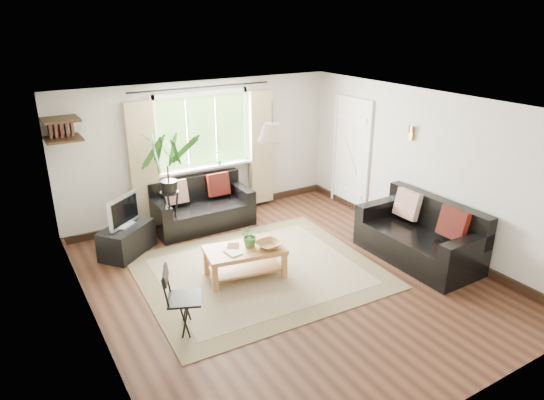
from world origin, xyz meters
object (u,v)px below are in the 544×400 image
folding_chair (185,300)px  sofa_right (419,233)px  sofa_back (202,205)px  palm_stand (169,188)px  coffee_table (245,262)px  tv_stand (127,240)px

folding_chair → sofa_right: bearing=-68.9°
sofa_back → palm_stand: 0.82m
sofa_right → coffee_table: bearing=-110.1°
sofa_right → folding_chair: (-3.59, 0.14, -0.03)m
sofa_back → coffee_table: size_ratio=1.54×
sofa_back → folding_chair: (-1.34, -2.62, 0.01)m
tv_stand → palm_stand: bearing=-27.9°
sofa_back → tv_stand: size_ratio=1.96×
sofa_back → palm_stand: (-0.62, -0.21, 0.49)m
tv_stand → folding_chair: size_ratio=1.06×
sofa_right → tv_stand: size_ratio=2.14×
sofa_right → folding_chair: size_ratio=2.27×
tv_stand → palm_stand: size_ratio=0.48×
coffee_table → tv_stand: (-1.21, 1.54, 0.01)m
tv_stand → folding_chair: folding_chair is taller
folding_chair → sofa_back: bearing=-3.9°
tv_stand → sofa_back: bearing=-24.2°
sofa_right → folding_chair: sofa_right is taller
sofa_back → palm_stand: bearing=-160.8°
sofa_right → palm_stand: palm_stand is taller
sofa_back → coffee_table: 1.92m
sofa_back → coffee_table: (-0.19, -1.90, -0.17)m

